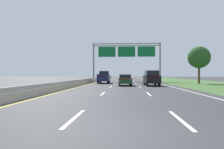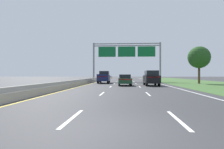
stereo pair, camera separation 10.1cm
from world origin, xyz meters
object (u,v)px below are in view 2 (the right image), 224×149
at_px(car_grey_centre_lane_sedan, 125,77).
at_px(roadside_tree_mid, 199,57).
at_px(car_darkgreen_centre_lane_sedan, 125,80).
at_px(car_black_right_lane_suv, 151,78).
at_px(overhead_sign_gantry, 127,54).
at_px(pickup_truck_navy, 104,77).

xyz_separation_m(car_grey_centre_lane_sedan, roadside_tree_mid, (12.61, -21.32, 3.66)).
bearing_deg(car_grey_centre_lane_sedan, roadside_tree_mid, -150.08).
xyz_separation_m(car_darkgreen_centre_lane_sedan, roadside_tree_mid, (12.60, 6.40, 3.66)).
height_order(car_black_right_lane_suv, roadside_tree_mid, roadside_tree_mid).
height_order(overhead_sign_gantry, roadside_tree_mid, overhead_sign_gantry).
bearing_deg(car_black_right_lane_suv, pickup_truck_navy, 44.43).
bearing_deg(car_grey_centre_lane_sedan, car_darkgreen_centre_lane_sedan, 179.34).
relative_size(overhead_sign_gantry, car_black_right_lane_suv, 3.19).
height_order(pickup_truck_navy, car_darkgreen_centre_lane_sedan, pickup_truck_navy).
xyz_separation_m(overhead_sign_gantry, car_darkgreen_centre_lane_sedan, (-0.34, -15.54, -5.36)).
bearing_deg(car_darkgreen_centre_lane_sedan, roadside_tree_mid, -64.76).
relative_size(pickup_truck_navy, car_grey_centre_lane_sedan, 1.23).
relative_size(pickup_truck_navy, car_darkgreen_centre_lane_sedan, 1.22).
bearing_deg(car_black_right_lane_suv, car_darkgreen_centre_lane_sedan, 89.24).
relative_size(overhead_sign_gantry, car_darkgreen_centre_lane_sedan, 3.38).
distance_m(overhead_sign_gantry, car_darkgreen_centre_lane_sedan, 16.44).
xyz_separation_m(overhead_sign_gantry, pickup_truck_navy, (-4.15, -8.00, -5.10)).
height_order(pickup_truck_navy, car_grey_centre_lane_sedan, pickup_truck_navy).
relative_size(overhead_sign_gantry, roadside_tree_mid, 2.37).
distance_m(car_black_right_lane_suv, roadside_tree_mid, 11.48).
distance_m(pickup_truck_navy, car_grey_centre_lane_sedan, 20.54).
bearing_deg(car_darkgreen_centre_lane_sedan, overhead_sign_gantry, -2.97).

